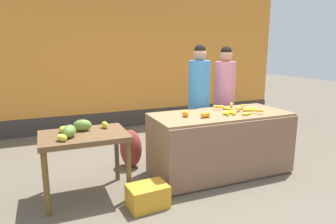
{
  "coord_description": "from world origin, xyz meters",
  "views": [
    {
      "loc": [
        -1.89,
        -3.53,
        1.8
      ],
      "look_at": [
        -0.36,
        0.15,
        0.93
      ],
      "focal_mm": 32.35,
      "sensor_mm": 36.0,
      "label": 1
    }
  ],
  "objects_px": {
    "vendor_woman_pink_shirt": "(224,100)",
    "produce_sack": "(131,148)",
    "produce_crate": "(148,196)",
    "vendor_woman_blue_shirt": "(199,102)"
  },
  "relations": [
    {
      "from": "vendor_woman_blue_shirt",
      "to": "produce_sack",
      "type": "xyz_separation_m",
      "value": [
        -1.14,
        0.01,
        -0.64
      ]
    },
    {
      "from": "vendor_woman_pink_shirt",
      "to": "vendor_woman_blue_shirt",
      "type": "bearing_deg",
      "value": -171.11
    },
    {
      "from": "produce_crate",
      "to": "produce_sack",
      "type": "xyz_separation_m",
      "value": [
        0.15,
        1.21,
        0.16
      ]
    },
    {
      "from": "vendor_woman_blue_shirt",
      "to": "produce_sack",
      "type": "relative_size",
      "value": 3.19
    },
    {
      "from": "vendor_woman_pink_shirt",
      "to": "produce_sack",
      "type": "bearing_deg",
      "value": -177.4
    },
    {
      "from": "produce_crate",
      "to": "vendor_woman_pink_shirt",
      "type": "bearing_deg",
      "value": 35.33
    },
    {
      "from": "vendor_woman_pink_shirt",
      "to": "produce_crate",
      "type": "relative_size",
      "value": 4.09
    },
    {
      "from": "vendor_woman_pink_shirt",
      "to": "produce_crate",
      "type": "height_order",
      "value": "vendor_woman_pink_shirt"
    },
    {
      "from": "vendor_woman_pink_shirt",
      "to": "produce_sack",
      "type": "distance_m",
      "value": 1.78
    },
    {
      "from": "vendor_woman_blue_shirt",
      "to": "produce_sack",
      "type": "distance_m",
      "value": 1.3
    }
  ]
}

